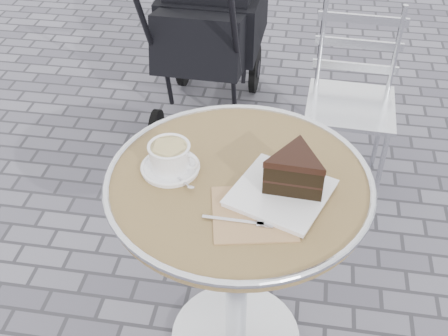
# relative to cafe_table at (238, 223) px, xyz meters

# --- Properties ---
(cafe_table) EXTENTS (0.72, 0.72, 0.74)m
(cafe_table) POSITION_rel_cafe_table_xyz_m (0.00, 0.00, 0.00)
(cafe_table) COLOR silver
(cafe_table) RESTS_ON ground
(cappuccino_set) EXTENTS (0.16, 0.16, 0.08)m
(cappuccino_set) POSITION_rel_cafe_table_xyz_m (-0.19, 0.01, 0.20)
(cappuccino_set) COLOR white
(cappuccino_set) RESTS_ON cafe_table
(cake_plate_set) EXTENTS (0.35, 0.34, 0.12)m
(cake_plate_set) POSITION_rel_cafe_table_xyz_m (0.14, -0.03, 0.22)
(cake_plate_set) COLOR #A97E5D
(cake_plate_set) RESTS_ON cafe_table
(bistro_chair) EXTENTS (0.38, 0.38, 0.80)m
(bistro_chair) POSITION_rel_cafe_table_xyz_m (0.35, 0.99, -0.07)
(bistro_chair) COLOR silver
(bistro_chair) RESTS_ON ground
(baby_stroller) EXTENTS (0.48, 0.98, 1.01)m
(baby_stroller) POSITION_rel_cafe_table_xyz_m (-0.34, 1.43, -0.11)
(baby_stroller) COLOR black
(baby_stroller) RESTS_ON ground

